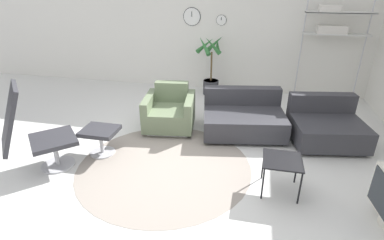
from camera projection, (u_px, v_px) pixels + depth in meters
The scene contains 11 objects.
ground_plane at pixel (180, 154), 4.40m from camera, with size 12.00×12.00×0.00m, color silver.
wall_back at pixel (214, 27), 6.58m from camera, with size 12.00×0.09×2.80m.
round_rug at pixel (164, 166), 4.12m from camera, with size 2.37×2.37×0.01m.
lounge_chair at pixel (20, 120), 3.67m from camera, with size 1.05×1.04×1.31m.
ottoman at pixel (100, 135), 4.31m from camera, with size 0.50×0.42×0.40m.
armchair_red at pixel (170, 113), 5.12m from camera, with size 0.92×0.93×0.73m.
couch_low at pixel (243, 118), 4.96m from camera, with size 1.44×1.15×0.68m.
couch_second at pixel (326, 127), 4.67m from camera, with size 1.19×1.11×0.68m.
side_table at pixel (282, 163), 3.48m from camera, with size 0.45×0.45×0.44m.
potted_plant at pixel (211, 72), 6.57m from camera, with size 0.61×0.68×1.30m.
shelf_unit at pixel (334, 23), 5.75m from camera, with size 1.24×0.28×2.09m.
Camera 1 is at (1.00, -3.65, 2.31)m, focal length 28.00 mm.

